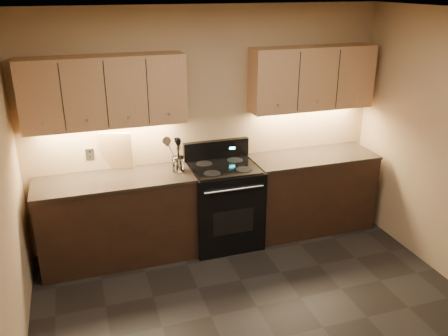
{
  "coord_description": "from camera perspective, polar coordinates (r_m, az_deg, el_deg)",
  "views": [
    {
      "loc": [
        -1.41,
        -2.9,
        2.81
      ],
      "look_at": [
        0.01,
        1.45,
        1.01
      ],
      "focal_mm": 38.0,
      "sensor_mm": 36.0,
      "label": 1
    }
  ],
  "objects": [
    {
      "name": "black_turner",
      "position": [
        4.98,
        -5.27,
        1.68
      ],
      "size": [
        0.11,
        0.17,
        0.37
      ],
      "primitive_type": null,
      "rotation": [
        -0.24,
        -0.02,
        0.18
      ],
      "color": "black",
      "rests_on": "utensil_crock"
    },
    {
      "name": "counter_right",
      "position": [
        5.77,
        10.37,
        -2.81
      ],
      "size": [
        1.46,
        0.62,
        0.93
      ],
      "color": "black",
      "rests_on": "ground"
    },
    {
      "name": "wooden_spoon",
      "position": [
        5.0,
        -5.83,
        1.24
      ],
      "size": [
        0.1,
        0.09,
        0.29
      ],
      "primitive_type": null,
      "rotation": [
        -0.12,
        0.16,
        0.05
      ],
      "color": "tan",
      "rests_on": "utensil_crock"
    },
    {
      "name": "cutting_board",
      "position": [
        5.14,
        -12.8,
        2.02
      ],
      "size": [
        0.35,
        0.19,
        0.42
      ],
      "primitive_type": "cube",
      "rotation": [
        0.18,
        0.0,
        -0.29
      ],
      "color": "tan",
      "rests_on": "counter_left"
    },
    {
      "name": "black_spoon",
      "position": [
        5.01,
        -5.69,
        1.72
      ],
      "size": [
        0.08,
        0.1,
        0.36
      ],
      "primitive_type": null,
      "rotation": [
        0.1,
        0.03,
        0.12
      ],
      "color": "black",
      "rests_on": "utensil_crock"
    },
    {
      "name": "stove",
      "position": [
        5.35,
        -0.03,
        -4.31
      ],
      "size": [
        0.76,
        0.68,
        1.14
      ],
      "color": "black",
      "rests_on": "ground"
    },
    {
      "name": "wall_back",
      "position": [
        5.31,
        -1.92,
        5.01
      ],
      "size": [
        4.0,
        0.04,
        2.6
      ],
      "primitive_type": "cube",
      "color": "tan",
      "rests_on": "ground"
    },
    {
      "name": "ceiling",
      "position": [
        3.23,
        8.27,
        17.61
      ],
      "size": [
        4.0,
        4.0,
        0.0
      ],
      "primitive_type": "plane",
      "rotation": [
        3.14,
        0.0,
        0.0
      ],
      "color": "silver",
      "rests_on": "wall_back"
    },
    {
      "name": "upper_cab_left",
      "position": [
        4.86,
        -14.18,
        8.89
      ],
      "size": [
        1.6,
        0.3,
        0.7
      ],
      "primitive_type": "cube",
      "color": "tan",
      "rests_on": "wall_back"
    },
    {
      "name": "counter_left",
      "position": [
        5.17,
        -12.7,
        -6.02
      ],
      "size": [
        1.62,
        0.62,
        0.93
      ],
      "color": "black",
      "rests_on": "ground"
    },
    {
      "name": "outlet_plate",
      "position": [
        5.18,
        -15.83,
        1.62
      ],
      "size": [
        0.08,
        0.01,
        0.12
      ],
      "primitive_type": "cube",
      "color": "#B2B5BA",
      "rests_on": "wall_back"
    },
    {
      "name": "steel_skimmer",
      "position": [
        4.99,
        -5.31,
        1.79
      ],
      "size": [
        0.23,
        0.13,
        0.39
      ],
      "primitive_type": null,
      "rotation": [
        -0.08,
        -0.38,
        -0.06
      ],
      "color": "silver",
      "rests_on": "utensil_crock"
    },
    {
      "name": "utensil_crock",
      "position": [
        5.05,
        -5.53,
        0.44
      ],
      "size": [
        0.15,
        0.15,
        0.16
      ],
      "color": "white",
      "rests_on": "counter_left"
    },
    {
      "name": "upper_cab_right",
      "position": [
        5.5,
        10.56,
        10.59
      ],
      "size": [
        1.44,
        0.3,
        0.7
      ],
      "primitive_type": "cube",
      "color": "tan",
      "rests_on": "wall_back"
    },
    {
      "name": "steel_spatula",
      "position": [
        5.02,
        -5.39,
        1.79
      ],
      "size": [
        0.23,
        0.13,
        0.36
      ],
      "primitive_type": null,
      "rotation": [
        0.07,
        -0.39,
        -0.35
      ],
      "color": "silver",
      "rests_on": "utensil_crock"
    }
  ]
}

